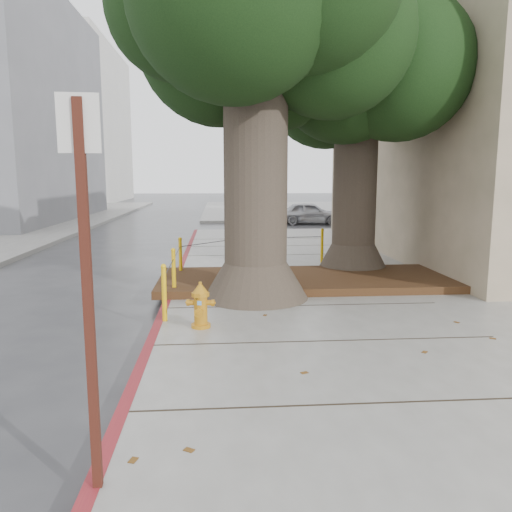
{
  "coord_description": "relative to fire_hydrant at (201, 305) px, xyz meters",
  "views": [
    {
      "loc": [
        -1.02,
        -6.76,
        2.47
      ],
      "look_at": [
        -0.36,
        1.85,
        1.1
      ],
      "focal_mm": 35.0,
      "sensor_mm": 36.0,
      "label": 1
    }
  ],
  "objects": [
    {
      "name": "ground",
      "position": [
        1.3,
        -0.79,
        -0.5
      ],
      "size": [
        140.0,
        140.0,
        0.0
      ],
      "primitive_type": "plane",
      "color": "#28282B",
      "rests_on": "ground"
    },
    {
      "name": "sidewalk_far",
      "position": [
        7.3,
        29.21,
        -0.43
      ],
      "size": [
        16.0,
        20.0,
        0.15
      ],
      "primitive_type": "cube",
      "color": "slate",
      "rests_on": "ground"
    },
    {
      "name": "curb_red",
      "position": [
        -0.7,
        1.71,
        -0.43
      ],
      "size": [
        0.14,
        26.0,
        0.16
      ],
      "primitive_type": "cube",
      "color": "maroon",
      "rests_on": "ground"
    },
    {
      "name": "planter_bed",
      "position": [
        2.2,
        3.11,
        -0.27
      ],
      "size": [
        6.4,
        2.6,
        0.16
      ],
      "primitive_type": "cube",
      "color": "black",
      "rests_on": "sidewalk_main"
    },
    {
      "name": "building_far_white",
      "position": [
        -15.7,
        44.21,
        7.0
      ],
      "size": [
        12.0,
        18.0,
        15.0
      ],
      "primitive_type": "cube",
      "color": "silver",
      "rests_on": "ground"
    },
    {
      "name": "building_side_white",
      "position": [
        17.3,
        25.21,
        4.0
      ],
      "size": [
        10.0,
        10.0,
        9.0
      ],
      "primitive_type": "cube",
      "color": "silver",
      "rests_on": "ground"
    },
    {
      "name": "building_side_grey",
      "position": [
        23.3,
        31.21,
        5.5
      ],
      "size": [
        12.0,
        14.0,
        12.0
      ],
      "primitive_type": "cube",
      "color": "slate",
      "rests_on": "ground"
    },
    {
      "name": "tree_near",
      "position": [
        1.33,
        2.02,
        4.88
      ],
      "size": [
        4.5,
        3.8,
        7.68
      ],
      "color": "#4C3F33",
      "rests_on": "sidewalk_main"
    },
    {
      "name": "tree_far",
      "position": [
        3.94,
        4.53,
        4.52
      ],
      "size": [
        4.5,
        3.8,
        7.17
      ],
      "color": "#4C3F33",
      "rests_on": "sidewalk_main"
    },
    {
      "name": "bollard_ring",
      "position": [
        0.44,
        3.58,
        0.16
      ],
      "size": [
        3.79,
        5.39,
        0.95
      ],
      "color": "#EDB20D",
      "rests_on": "sidewalk_main"
    },
    {
      "name": "fire_hydrant",
      "position": [
        0.0,
        0.0,
        0.0
      ],
      "size": [
        0.38,
        0.35,
        0.72
      ],
      "rotation": [
        0.0,
        0.0,
        -0.14
      ],
      "color": "orange",
      "rests_on": "sidewalk_main"
    },
    {
      "name": "signpost",
      "position": [
        -0.65,
        -4.01,
        1.28
      ],
      "size": [
        0.29,
        0.07,
        2.88
      ],
      "rotation": [
        0.0,
        0.0,
        0.07
      ],
      "color": "#471911",
      "rests_on": "sidewalk_main"
    },
    {
      "name": "car_silver",
      "position": [
        5.11,
        18.47,
        0.08
      ],
      "size": [
        3.55,
        1.68,
        1.17
      ],
      "primitive_type": "imported",
      "rotation": [
        0.0,
        0.0,
        1.48
      ],
      "color": "#A5A5AA",
      "rests_on": "ground"
    },
    {
      "name": "car_red",
      "position": [
        11.31,
        18.9,
        0.08
      ],
      "size": [
        3.64,
        1.56,
        1.17
      ],
      "primitive_type": "imported",
      "rotation": [
        0.0,
        0.0,
        1.48
      ],
      "color": "maroon",
      "rests_on": "ground"
    }
  ]
}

